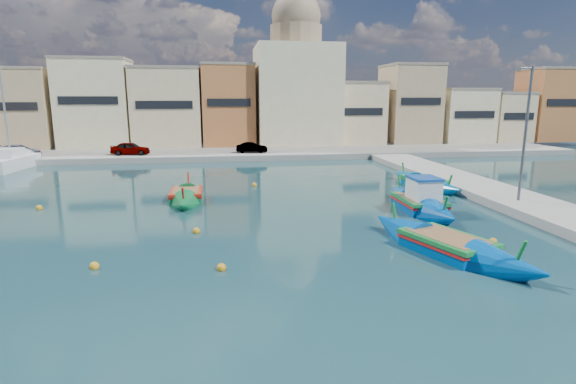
{
  "coord_description": "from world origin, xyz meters",
  "views": [
    {
      "loc": [
        0.6,
        -17.14,
        6.31
      ],
      "look_at": [
        4.0,
        6.0,
        1.4
      ],
      "focal_mm": 28.0,
      "sensor_mm": 36.0,
      "label": 1
    }
  ],
  "objects_px": {
    "yacht_north": "(21,161)",
    "quay_street_lamp": "(524,134)",
    "luzzu_cyan_mid": "(424,183)",
    "luzzu_blue_cabin": "(419,204)",
    "church_block": "(296,81)",
    "luzzu_blue_south": "(447,247)",
    "luzzu_green": "(186,196)"
  },
  "relations": [
    {
      "from": "quay_street_lamp",
      "to": "luzzu_blue_cabin",
      "type": "relative_size",
      "value": 0.93
    },
    {
      "from": "luzzu_cyan_mid",
      "to": "luzzu_blue_cabin",
      "type": "bearing_deg",
      "value": -117.06
    },
    {
      "from": "luzzu_cyan_mid",
      "to": "yacht_north",
      "type": "height_order",
      "value": "yacht_north"
    },
    {
      "from": "church_block",
      "to": "yacht_north",
      "type": "xyz_separation_m",
      "value": [
        -28.27,
        -11.92,
        -7.91
      ]
    },
    {
      "from": "church_block",
      "to": "luzzu_blue_south",
      "type": "distance_m",
      "value": 41.36
    },
    {
      "from": "luzzu_blue_cabin",
      "to": "luzzu_blue_south",
      "type": "height_order",
      "value": "luzzu_blue_cabin"
    },
    {
      "from": "luzzu_cyan_mid",
      "to": "luzzu_green",
      "type": "bearing_deg",
      "value": -173.4
    },
    {
      "from": "luzzu_blue_south",
      "to": "luzzu_green",
      "type": "bearing_deg",
      "value": 134.52
    },
    {
      "from": "quay_street_lamp",
      "to": "luzzu_blue_cabin",
      "type": "bearing_deg",
      "value": 174.81
    },
    {
      "from": "luzzu_blue_cabin",
      "to": "luzzu_cyan_mid",
      "type": "relative_size",
      "value": 1.04
    },
    {
      "from": "luzzu_blue_cabin",
      "to": "quay_street_lamp",
      "type": "bearing_deg",
      "value": -5.19
    },
    {
      "from": "luzzu_cyan_mid",
      "to": "luzzu_green",
      "type": "xyz_separation_m",
      "value": [
        -16.72,
        -1.94,
        -0.01
      ]
    },
    {
      "from": "yacht_north",
      "to": "luzzu_blue_south",
      "type": "bearing_deg",
      "value": -45.67
    },
    {
      "from": "quay_street_lamp",
      "to": "luzzu_blue_cabin",
      "type": "distance_m",
      "value": 7.0
    },
    {
      "from": "church_block",
      "to": "luzzu_blue_cabin",
      "type": "height_order",
      "value": "church_block"
    },
    {
      "from": "luzzu_cyan_mid",
      "to": "luzzu_green",
      "type": "relative_size",
      "value": 1.13
    },
    {
      "from": "yacht_north",
      "to": "quay_street_lamp",
      "type": "bearing_deg",
      "value": -31.72
    },
    {
      "from": "luzzu_blue_south",
      "to": "yacht_north",
      "type": "distance_m",
      "value": 40.01
    },
    {
      "from": "luzzu_blue_cabin",
      "to": "luzzu_blue_south",
      "type": "distance_m",
      "value": 7.35
    },
    {
      "from": "luzzu_blue_cabin",
      "to": "luzzu_blue_south",
      "type": "relative_size",
      "value": 0.94
    },
    {
      "from": "luzzu_cyan_mid",
      "to": "quay_street_lamp",
      "type": "bearing_deg",
      "value": -70.74
    },
    {
      "from": "quay_street_lamp",
      "to": "church_block",
      "type": "bearing_deg",
      "value": 102.35
    },
    {
      "from": "quay_street_lamp",
      "to": "luzzu_green",
      "type": "relative_size",
      "value": 1.09
    },
    {
      "from": "luzzu_green",
      "to": "quay_street_lamp",
      "type": "bearing_deg",
      "value": -14.79
    },
    {
      "from": "quay_street_lamp",
      "to": "luzzu_cyan_mid",
      "type": "relative_size",
      "value": 0.96
    },
    {
      "from": "quay_street_lamp",
      "to": "luzzu_blue_cabin",
      "type": "xyz_separation_m",
      "value": [
        -5.75,
        0.52,
        -3.96
      ]
    },
    {
      "from": "church_block",
      "to": "luzzu_green",
      "type": "relative_size",
      "value": 2.6
    },
    {
      "from": "church_block",
      "to": "luzzu_blue_cabin",
      "type": "xyz_separation_m",
      "value": [
        1.69,
        -33.48,
        -8.04
      ]
    },
    {
      "from": "yacht_north",
      "to": "luzzu_blue_cabin",
      "type": "bearing_deg",
      "value": -35.73
    },
    {
      "from": "luzzu_cyan_mid",
      "to": "yacht_north",
      "type": "xyz_separation_m",
      "value": [
        -33.27,
        15.08,
        0.24
      ]
    },
    {
      "from": "church_block",
      "to": "quay_street_lamp",
      "type": "height_order",
      "value": "church_block"
    },
    {
      "from": "luzzu_blue_south",
      "to": "luzzu_cyan_mid",
      "type": "bearing_deg",
      "value": 68.61
    }
  ]
}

